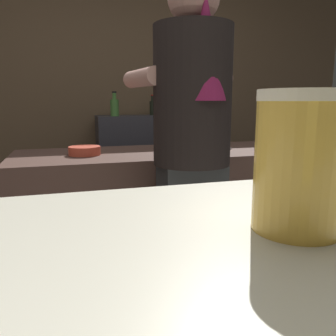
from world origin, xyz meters
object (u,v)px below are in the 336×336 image
object	(u,v)px
knife_block	(295,130)
mixing_bowl	(85,151)
bottle_olive_oil	(152,107)
pint_glass_far	(300,162)
bartender	(192,145)
bottle_hot_sauce	(115,107)
chefs_knife	(213,150)

from	to	relation	value
knife_block	mixing_bowl	xyz separation A→B (m)	(-1.31, -0.00, -0.08)
bottle_olive_oil	pint_glass_far	bearing A→B (deg)	-101.28
bartender	pint_glass_far	world-z (taller)	bartender
knife_block	bottle_hot_sauce	size ratio (longest dim) A/B	1.28
bottle_hot_sauce	bottle_olive_oil	xyz separation A→B (m)	(0.38, 0.15, -0.01)
knife_block	mixing_bowl	distance (m)	1.31
bartender	bottle_hot_sauce	xyz separation A→B (m)	(-0.11, 1.66, 0.14)
bottle_hot_sauce	bartender	bearing A→B (deg)	-86.08
knife_block	chefs_knife	xyz separation A→B (m)	(-0.58, -0.03, -0.10)
mixing_bowl	bottle_hot_sauce	size ratio (longest dim) A/B	0.78
chefs_knife	bottle_olive_oil	size ratio (longest dim) A/B	1.26
pint_glass_far	bottle_olive_oil	xyz separation A→B (m)	(0.59, 2.97, -0.00)
mixing_bowl	chefs_knife	bearing A→B (deg)	-2.42
bartender	knife_block	size ratio (longest dim) A/B	6.24
mixing_bowl	chefs_knife	distance (m)	0.73
knife_block	bottle_hot_sauce	world-z (taller)	bottle_hot_sauce
mixing_bowl	pint_glass_far	bearing A→B (deg)	-85.74
pint_glass_far	knife_block	bearing A→B (deg)	53.38
knife_block	pint_glass_far	world-z (taller)	pint_glass_far
knife_block	chefs_knife	world-z (taller)	knife_block
pint_glass_far	bottle_olive_oil	bearing A→B (deg)	78.72
bottle_hot_sauce	knife_block	bearing A→B (deg)	-51.51
bartender	bottle_olive_oil	xyz separation A→B (m)	(0.26, 1.81, 0.13)
mixing_bowl	bottle_hot_sauce	bearing A→B (deg)	74.85
bartender	knife_block	distance (m)	0.96
knife_block	bottle_hot_sauce	distance (m)	1.57
chefs_knife	mixing_bowl	bearing A→B (deg)	170.08
mixing_bowl	bottle_olive_oil	world-z (taller)	bottle_olive_oil
chefs_knife	bottle_hot_sauce	xyz separation A→B (m)	(-0.39, 1.26, 0.23)
mixing_bowl	bottle_hot_sauce	xyz separation A→B (m)	(0.33, 1.23, 0.21)
bottle_hot_sauce	pint_glass_far	bearing A→B (deg)	-94.33
knife_block	bottle_olive_oil	bearing A→B (deg)	113.49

